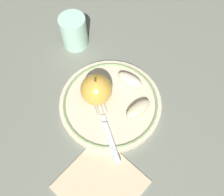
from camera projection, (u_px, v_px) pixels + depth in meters
ground_plane at (108, 111)px, 0.58m from camera, size 2.00×2.00×0.00m
plate at (112, 103)px, 0.58m from camera, size 0.24×0.24×0.01m
apple_red_whole at (96, 89)px, 0.55m from camera, size 0.07×0.07×0.08m
apple_slice_front at (138, 109)px, 0.56m from camera, size 0.06×0.07×0.02m
apple_slice_back at (130, 80)px, 0.59m from camera, size 0.07×0.05×0.02m
fork at (106, 128)px, 0.55m from camera, size 0.12×0.16×0.00m
drinking_glass at (74, 32)px, 0.64m from camera, size 0.07×0.07×0.09m
napkin_folded at (101, 184)px, 0.50m from camera, size 0.20×0.20×0.01m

